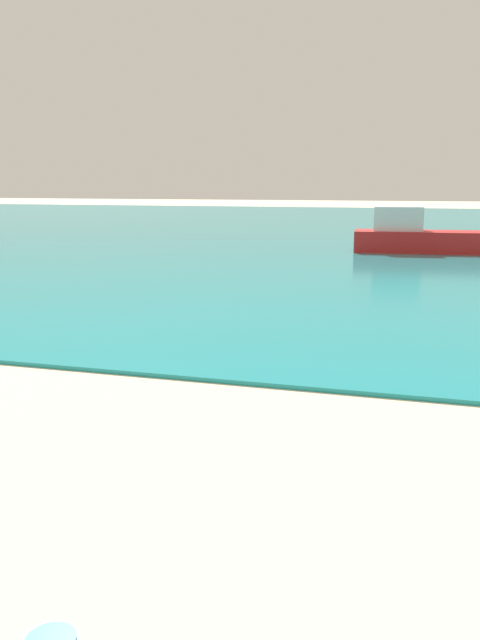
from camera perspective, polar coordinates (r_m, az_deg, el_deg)
water at (r=37.58m, az=14.05°, el=7.79°), size 160.00×60.00×0.06m
frisbee at (r=4.12m, az=-16.20°, el=-25.27°), size 0.28×0.28×0.03m
boat_far at (r=24.15m, az=15.14°, el=7.05°), size 4.80×1.88×1.59m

